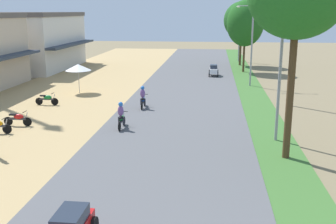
{
  "coord_description": "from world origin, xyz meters",
  "views": [
    {
      "loc": [
        2.25,
        -7.26,
        7.01
      ],
      "look_at": [
        -0.27,
        15.27,
        1.37
      ],
      "focal_mm": 43.44,
      "sensor_mm": 36.0,
      "label": 1
    }
  ],
  "objects_px": {
    "parked_motorbike_fourth": "(47,99)",
    "utility_pole_near": "(295,41)",
    "streetlamp_mid": "(252,39)",
    "motorbike_foreground_rider": "(121,116)",
    "median_tree_second": "(245,23)",
    "median_tree_third": "(242,20)",
    "vendor_umbrella": "(78,67)",
    "motorbike_ahead_second": "(143,98)",
    "parked_motorbike_third": "(18,118)",
    "car_hatchback_white": "(214,70)",
    "streetlamp_far": "(240,31)",
    "streetlamp_near": "(281,59)"
  },
  "relations": [
    {
      "from": "median_tree_third",
      "to": "motorbike_foreground_rider",
      "type": "xyz_separation_m",
      "value": [
        -8.95,
        -31.23,
        -5.02
      ]
    },
    {
      "from": "streetlamp_mid",
      "to": "streetlamp_near",
      "type": "bearing_deg",
      "value": -90.0
    },
    {
      "from": "utility_pole_near",
      "to": "motorbike_foreground_rider",
      "type": "height_order",
      "value": "utility_pole_near"
    },
    {
      "from": "median_tree_third",
      "to": "motorbike_ahead_second",
      "type": "relative_size",
      "value": 4.56
    },
    {
      "from": "parked_motorbike_fourth",
      "to": "utility_pole_near",
      "type": "xyz_separation_m",
      "value": [
        18.41,
        2.1,
        4.33
      ]
    },
    {
      "from": "car_hatchback_white",
      "to": "motorbike_ahead_second",
      "type": "xyz_separation_m",
      "value": [
        -5.11,
        -16.0,
        0.11
      ]
    },
    {
      "from": "streetlamp_near",
      "to": "utility_pole_near",
      "type": "relative_size",
      "value": 0.83
    },
    {
      "from": "motorbike_ahead_second",
      "to": "parked_motorbike_third",
      "type": "bearing_deg",
      "value": -141.28
    },
    {
      "from": "vendor_umbrella",
      "to": "streetlamp_near",
      "type": "relative_size",
      "value": 0.32
    },
    {
      "from": "utility_pole_near",
      "to": "car_hatchback_white",
      "type": "bearing_deg",
      "value": 113.21
    },
    {
      "from": "parked_motorbike_third",
      "to": "median_tree_second",
      "type": "xyz_separation_m",
      "value": [
        15.5,
        25.15,
        5.11
      ]
    },
    {
      "from": "vendor_umbrella",
      "to": "motorbike_foreground_rider",
      "type": "distance_m",
      "value": 12.25
    },
    {
      "from": "streetlamp_far",
      "to": "motorbike_foreground_rider",
      "type": "relative_size",
      "value": 4.11
    },
    {
      "from": "streetlamp_mid",
      "to": "utility_pole_near",
      "type": "relative_size",
      "value": 0.81
    },
    {
      "from": "streetlamp_near",
      "to": "motorbike_ahead_second",
      "type": "relative_size",
      "value": 4.32
    },
    {
      "from": "median_tree_second",
      "to": "motorbike_ahead_second",
      "type": "bearing_deg",
      "value": -113.65
    },
    {
      "from": "motorbike_foreground_rider",
      "to": "motorbike_ahead_second",
      "type": "height_order",
      "value": "same"
    },
    {
      "from": "streetlamp_near",
      "to": "streetlamp_far",
      "type": "relative_size",
      "value": 1.05
    },
    {
      "from": "streetlamp_far",
      "to": "car_hatchback_white",
      "type": "distance_m",
      "value": 15.05
    },
    {
      "from": "utility_pole_near",
      "to": "car_hatchback_white",
      "type": "relative_size",
      "value": 4.68
    },
    {
      "from": "parked_motorbike_fourth",
      "to": "median_tree_third",
      "type": "bearing_deg",
      "value": 58.0
    },
    {
      "from": "parked_motorbike_fourth",
      "to": "median_tree_second",
      "type": "relative_size",
      "value": 0.22
    },
    {
      "from": "median_tree_third",
      "to": "motorbike_foreground_rider",
      "type": "relative_size",
      "value": 4.56
    },
    {
      "from": "vendor_umbrella",
      "to": "motorbike_ahead_second",
      "type": "bearing_deg",
      "value": -37.97
    },
    {
      "from": "utility_pole_near",
      "to": "motorbike_foreground_rider",
      "type": "relative_size",
      "value": 5.21
    },
    {
      "from": "vendor_umbrella",
      "to": "utility_pole_near",
      "type": "xyz_separation_m",
      "value": [
        17.5,
        -2.76,
        2.58
      ]
    },
    {
      "from": "median_tree_third",
      "to": "motorbike_ahead_second",
      "type": "bearing_deg",
      "value": -108.33
    },
    {
      "from": "vendor_umbrella",
      "to": "median_tree_second",
      "type": "relative_size",
      "value": 0.31
    },
    {
      "from": "parked_motorbike_fourth",
      "to": "car_hatchback_white",
      "type": "height_order",
      "value": "car_hatchback_white"
    },
    {
      "from": "parked_motorbike_third",
      "to": "median_tree_second",
      "type": "height_order",
      "value": "median_tree_second"
    },
    {
      "from": "parked_motorbike_third",
      "to": "parked_motorbike_fourth",
      "type": "bearing_deg",
      "value": 95.09
    },
    {
      "from": "utility_pole_near",
      "to": "car_hatchback_white",
      "type": "distance_m",
      "value": 15.44
    },
    {
      "from": "parked_motorbike_fourth",
      "to": "vendor_umbrella",
      "type": "xyz_separation_m",
      "value": [
        0.91,
        4.86,
        1.75
      ]
    },
    {
      "from": "parked_motorbike_third",
      "to": "median_tree_third",
      "type": "relative_size",
      "value": 0.22
    },
    {
      "from": "parked_motorbike_fourth",
      "to": "median_tree_third",
      "type": "height_order",
      "value": "median_tree_third"
    },
    {
      "from": "parked_motorbike_fourth",
      "to": "streetlamp_mid",
      "type": "xyz_separation_m",
      "value": [
        16.04,
        10.15,
        3.89
      ]
    },
    {
      "from": "streetlamp_far",
      "to": "motorbike_ahead_second",
      "type": "distance_m",
      "value": 31.59
    },
    {
      "from": "parked_motorbike_third",
      "to": "motorbike_foreground_rider",
      "type": "relative_size",
      "value": 1.0
    },
    {
      "from": "parked_motorbike_fourth",
      "to": "streetlamp_far",
      "type": "bearing_deg",
      "value": 61.84
    },
    {
      "from": "streetlamp_mid",
      "to": "motorbike_foreground_rider",
      "type": "height_order",
      "value": "streetlamp_mid"
    },
    {
      "from": "streetlamp_near",
      "to": "car_hatchback_white",
      "type": "distance_m",
      "value": 23.27
    },
    {
      "from": "vendor_umbrella",
      "to": "median_tree_third",
      "type": "distance_m",
      "value": 25.87
    },
    {
      "from": "streetlamp_near",
      "to": "median_tree_third",
      "type": "bearing_deg",
      "value": 90.09
    },
    {
      "from": "streetlamp_far",
      "to": "vendor_umbrella",
      "type": "bearing_deg",
      "value": -121.08
    },
    {
      "from": "streetlamp_mid",
      "to": "car_hatchback_white",
      "type": "bearing_deg",
      "value": 121.85
    },
    {
      "from": "streetlamp_near",
      "to": "motorbike_ahead_second",
      "type": "height_order",
      "value": "streetlamp_near"
    },
    {
      "from": "median_tree_second",
      "to": "utility_pole_near",
      "type": "xyz_separation_m",
      "value": [
        2.39,
        -17.27,
        -0.78
      ]
    },
    {
      "from": "median_tree_second",
      "to": "median_tree_third",
      "type": "distance_m",
      "value": 6.22
    },
    {
      "from": "motorbike_foreground_rider",
      "to": "motorbike_ahead_second",
      "type": "bearing_deg",
      "value": 85.83
    },
    {
      "from": "median_tree_second",
      "to": "median_tree_third",
      "type": "height_order",
      "value": "median_tree_second"
    }
  ]
}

